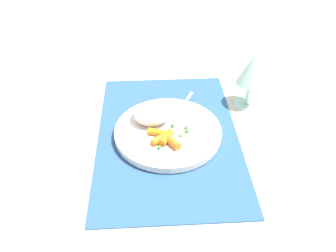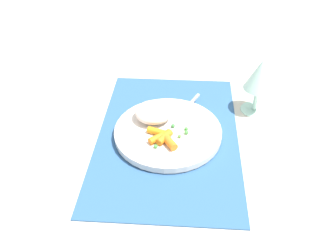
# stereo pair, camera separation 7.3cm
# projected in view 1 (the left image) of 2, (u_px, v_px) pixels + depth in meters

# --- Properties ---
(ground_plane) EXTENTS (2.40, 2.40, 0.00)m
(ground_plane) POSITION_uv_depth(u_px,v_px,m) (168.00, 136.00, 0.81)
(ground_plane) COLOR beige
(placemat) EXTENTS (0.48, 0.32, 0.01)m
(placemat) POSITION_uv_depth(u_px,v_px,m) (168.00, 135.00, 0.80)
(placemat) COLOR #2D5684
(placemat) RESTS_ON ground_plane
(plate) EXTENTS (0.24, 0.24, 0.02)m
(plate) POSITION_uv_depth(u_px,v_px,m) (168.00, 132.00, 0.80)
(plate) COLOR silver
(plate) RESTS_ON placemat
(rice_mound) EXTENTS (0.08, 0.09, 0.04)m
(rice_mound) POSITION_uv_depth(u_px,v_px,m) (151.00, 113.00, 0.81)
(rice_mound) COLOR beige
(rice_mound) RESTS_ON plate
(carrot_portion) EXTENTS (0.07, 0.07, 0.02)m
(carrot_portion) POSITION_uv_depth(u_px,v_px,m) (165.00, 138.00, 0.76)
(carrot_portion) COLOR orange
(carrot_portion) RESTS_ON plate
(pea_scatter) EXTENTS (0.08, 0.09, 0.01)m
(pea_scatter) POSITION_uv_depth(u_px,v_px,m) (167.00, 133.00, 0.78)
(pea_scatter) COLOR #489B41
(pea_scatter) RESTS_ON plate
(fork) EXTENTS (0.19, 0.10, 0.01)m
(fork) POSITION_uv_depth(u_px,v_px,m) (173.00, 121.00, 0.81)
(fork) COLOR #BEBEBE
(fork) RESTS_ON plate
(wine_glass) EXTENTS (0.07, 0.07, 0.14)m
(wine_glass) POSITION_uv_depth(u_px,v_px,m) (252.00, 71.00, 0.84)
(wine_glass) COLOR #B2E0CC
(wine_glass) RESTS_ON ground_plane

